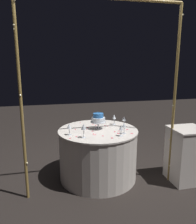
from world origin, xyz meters
TOP-DOWN VIEW (x-y plane):
  - ground_plane at (0.00, 0.00)m, footprint 12.00×12.00m
  - decorative_arch at (-0.00, 0.31)m, footprint 2.00×0.06m
  - main_table at (0.00, 0.00)m, footprint 1.13×1.13m
  - side_table at (-1.19, 0.37)m, footprint 0.46×0.46m
  - tiered_cake at (-0.01, -0.05)m, footprint 0.22×0.22m
  - wine_glass_0 at (0.42, 0.14)m, footprint 0.06×0.06m
  - wine_glass_1 at (0.25, 0.29)m, footprint 0.07×0.07m
  - wine_glass_2 at (-0.30, 0.25)m, footprint 0.06×0.06m
  - wine_glass_3 at (-0.41, -0.07)m, footprint 0.07×0.07m
  - wine_glass_4 at (-0.23, 0.33)m, footprint 0.06×0.06m
  - wine_glass_5 at (-0.30, -0.21)m, footprint 0.06×0.06m
  - rose_petal_0 at (0.31, -0.09)m, footprint 0.03×0.03m
  - rose_petal_1 at (0.09, 0.06)m, footprint 0.03×0.02m
  - rose_petal_2 at (0.42, 0.28)m, footprint 0.04×0.04m
  - rose_petal_3 at (-0.02, -0.23)m, footprint 0.03×0.02m
  - rose_petal_4 at (0.02, -0.29)m, footprint 0.03×0.03m
  - rose_petal_5 at (-0.15, -0.42)m, footprint 0.04×0.04m
  - rose_petal_6 at (0.00, 0.28)m, footprint 0.03×0.03m
  - rose_petal_7 at (-0.07, -0.40)m, footprint 0.05×0.05m
  - rose_petal_8 at (-0.23, 0.23)m, footprint 0.04×0.04m
  - rose_petal_9 at (0.10, 0.18)m, footprint 0.04×0.04m
  - rose_petal_10 at (-0.41, 0.27)m, footprint 0.04×0.04m
  - rose_petal_11 at (0.12, -0.14)m, footprint 0.03×0.04m
  - rose_petal_12 at (-0.40, 0.09)m, footprint 0.04×0.03m
  - rose_petal_13 at (-0.14, -0.18)m, footprint 0.03×0.04m
  - rose_petal_14 at (0.09, 0.22)m, footprint 0.03×0.03m
  - rose_petal_15 at (-0.27, 0.13)m, footprint 0.04×0.03m
  - rose_petal_16 at (0.19, -0.43)m, footprint 0.02×0.02m
  - rose_petal_17 at (0.34, 0.23)m, footprint 0.03×0.03m
  - rose_petal_18 at (-0.09, 0.39)m, footprint 0.04×0.05m
  - rose_petal_19 at (-0.18, -0.14)m, footprint 0.02×0.02m
  - rose_petal_20 at (-0.20, 0.14)m, footprint 0.04×0.04m
  - rose_petal_21 at (0.16, -0.05)m, footprint 0.04×0.03m

SIDE VIEW (x-z plane):
  - ground_plane at x=0.00m, z-range 0.00..0.00m
  - main_table at x=0.00m, z-range 0.00..0.73m
  - side_table at x=-1.19m, z-range 0.00..0.78m
  - rose_petal_0 at x=0.31m, z-range 0.73..0.73m
  - rose_petal_1 at x=0.09m, z-range 0.73..0.73m
  - rose_petal_2 at x=0.42m, z-range 0.73..0.73m
  - rose_petal_3 at x=-0.02m, z-range 0.73..0.73m
  - rose_petal_4 at x=0.02m, z-range 0.73..0.73m
  - rose_petal_5 at x=-0.15m, z-range 0.73..0.73m
  - rose_petal_6 at x=0.00m, z-range 0.73..0.73m
  - rose_petal_7 at x=-0.07m, z-range 0.73..0.73m
  - rose_petal_8 at x=-0.23m, z-range 0.73..0.73m
  - rose_petal_9 at x=0.10m, z-range 0.73..0.73m
  - rose_petal_10 at x=-0.41m, z-range 0.73..0.73m
  - rose_petal_11 at x=0.12m, z-range 0.73..0.73m
  - rose_petal_12 at x=-0.40m, z-range 0.73..0.73m
  - rose_petal_13 at x=-0.14m, z-range 0.73..0.73m
  - rose_petal_14 at x=0.09m, z-range 0.73..0.73m
  - rose_petal_15 at x=-0.27m, z-range 0.73..0.73m
  - rose_petal_16 at x=0.19m, z-range 0.73..0.73m
  - rose_petal_17 at x=0.34m, z-range 0.73..0.73m
  - rose_petal_18 at x=-0.09m, z-range 0.73..0.73m
  - rose_petal_19 at x=-0.18m, z-range 0.73..0.73m
  - rose_petal_20 at x=-0.20m, z-range 0.73..0.73m
  - rose_petal_21 at x=0.16m, z-range 0.73..0.73m
  - wine_glass_4 at x=-0.23m, z-range 0.76..0.90m
  - wine_glass_2 at x=-0.30m, z-range 0.76..0.91m
  - wine_glass_0 at x=0.42m, z-range 0.76..0.92m
  - wine_glass_5 at x=-0.30m, z-range 0.76..0.92m
  - wine_glass_3 at x=-0.41m, z-range 0.77..0.92m
  - wine_glass_1 at x=0.25m, z-range 0.77..0.96m
  - tiered_cake at x=-0.01m, z-range 0.76..0.99m
  - decorative_arch at x=0.00m, z-range 0.34..2.72m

